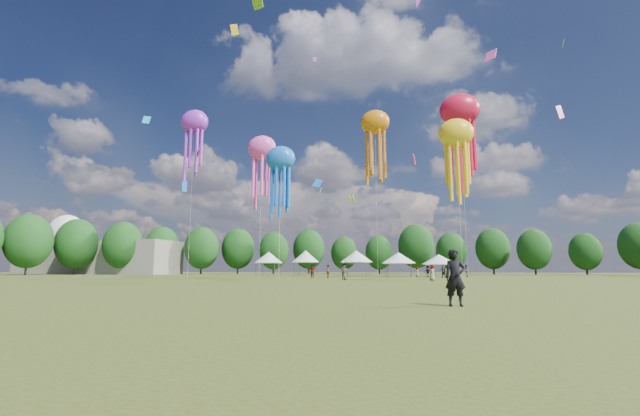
# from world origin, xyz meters

# --- Properties ---
(ground) EXTENTS (300.00, 300.00, 0.00)m
(ground) POSITION_xyz_m (0.00, 0.00, 0.00)
(ground) COLOR #384416
(ground) RESTS_ON ground
(observer_main) EXTENTS (0.76, 0.59, 1.86)m
(observer_main) POSITION_xyz_m (7.23, -2.19, 0.93)
(observer_main) COLOR black
(observer_main) RESTS_ON ground
(spectator_near) EXTENTS (1.15, 1.13, 1.86)m
(spectator_near) POSITION_xyz_m (-2.32, 30.13, 0.93)
(spectator_near) COLOR gray
(spectator_near) RESTS_ON ground
(spectators_far) EXTENTS (22.58, 25.52, 1.86)m
(spectators_far) POSITION_xyz_m (5.26, 45.42, 0.89)
(spectators_far) COLOR gray
(spectators_far) RESTS_ON ground
(festival_tents) EXTENTS (35.06, 10.31, 4.38)m
(festival_tents) POSITION_xyz_m (-4.57, 53.24, 3.13)
(festival_tents) COLOR #47474C
(festival_tents) RESTS_ON ground
(show_kites) EXTENTS (43.28, 32.89, 28.94)m
(show_kites) POSITION_xyz_m (1.77, 42.49, 20.33)
(show_kites) COLOR #FE4ABE
(show_kites) RESTS_ON ground
(small_kites) EXTENTS (75.90, 55.44, 46.69)m
(small_kites) POSITION_xyz_m (-0.69, 41.81, 29.53)
(small_kites) COLOR #FE4ABE
(small_kites) RESTS_ON ground
(treeline) EXTENTS (201.57, 95.24, 13.43)m
(treeline) POSITION_xyz_m (-3.87, 62.51, 6.54)
(treeline) COLOR #38281C
(treeline) RESTS_ON ground
(hangar) EXTENTS (40.00, 12.00, 8.00)m
(hangar) POSITION_xyz_m (-72.00, 72.00, 4.00)
(hangar) COLOR gray
(hangar) RESTS_ON ground
(radome) EXTENTS (9.00, 9.00, 16.00)m
(radome) POSITION_xyz_m (-88.00, 78.00, 9.99)
(radome) COLOR white
(radome) RESTS_ON ground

